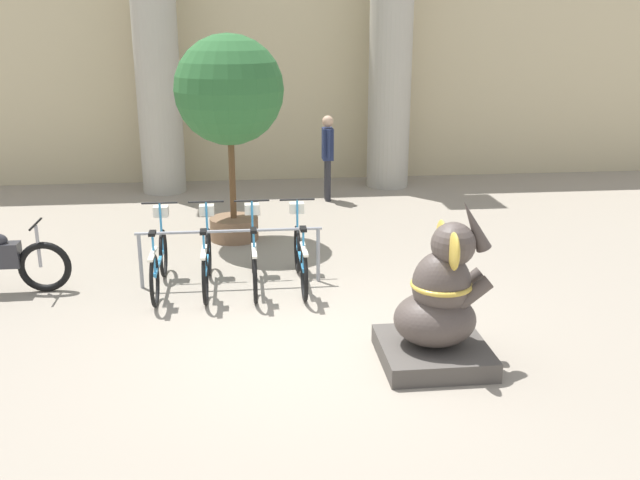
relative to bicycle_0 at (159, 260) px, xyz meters
name	(u,v)px	position (x,y,z in m)	size (l,w,h in m)	color
ground_plane	(315,343)	(1.86, -1.88, -0.41)	(60.00, 60.00, 0.00)	gray
building_facade	(273,40)	(1.86, 6.72, 2.59)	(20.00, 0.20, 6.00)	#C6B78E
column_left	(157,62)	(-0.49, 5.72, 2.22)	(1.10, 1.10, 5.16)	#ADA899
column_right	(390,60)	(4.20, 5.72, 2.22)	(1.10, 1.10, 5.16)	#ADA899
bike_rack	(230,244)	(0.93, 0.07, 0.16)	(2.45, 0.05, 0.77)	gray
bicycle_0	(159,260)	(0.00, 0.00, 0.00)	(0.48, 1.75, 1.07)	black
bicycle_1	(207,258)	(0.62, 0.00, 0.00)	(0.48, 1.75, 1.07)	black
bicycle_2	(254,257)	(1.24, -0.01, 0.00)	(0.48, 1.75, 1.07)	black
bicycle_3	(300,255)	(1.85, -0.02, 0.00)	(0.48, 1.75, 1.07)	black
elephant_statue	(439,309)	(3.08, -2.44, 0.18)	(1.10, 1.10, 1.75)	#4C4742
person_pedestrian	(328,150)	(2.78, 4.58, 0.59)	(0.22, 0.47, 1.66)	#28282D
potted_tree	(229,96)	(0.96, 2.16, 1.88)	(1.69, 1.69, 3.23)	brown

